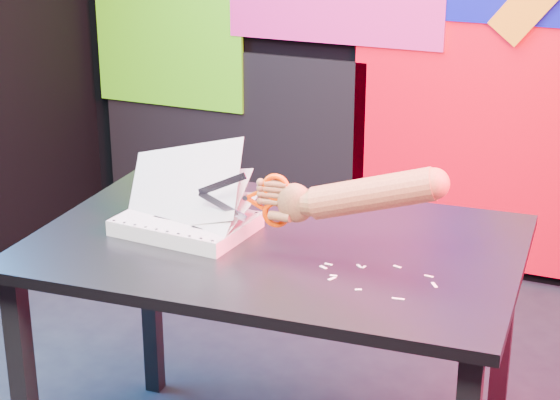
% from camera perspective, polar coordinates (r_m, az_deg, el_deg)
% --- Properties ---
extents(backdrop, '(2.88, 0.05, 2.08)m').
position_cam_1_polar(backdrop, '(3.89, 7.63, 9.23)').
color(backdrop, '#EF0019').
rests_on(backdrop, ground).
extents(work_table, '(1.30, 0.92, 0.75)m').
position_cam_1_polar(work_table, '(2.44, -0.24, -4.36)').
color(work_table, '#272727').
rests_on(work_table, ground).
extents(printout_stack, '(0.38, 0.27, 0.26)m').
position_cam_1_polar(printout_stack, '(2.47, -5.75, -1.31)').
color(printout_stack, beige).
rests_on(printout_stack, work_table).
extents(scissors, '(0.24, 0.03, 0.14)m').
position_cam_1_polar(scissors, '(2.31, -0.65, -0.01)').
color(scissors, '#A3AABA').
rests_on(scissors, printout_stack).
extents(hand_forearm, '(0.46, 0.11, 0.17)m').
position_cam_1_polar(hand_forearm, '(2.24, 4.84, 0.30)').
color(hand_forearm, '#AC6F3A').
rests_on(hand_forearm, work_table).
extents(paper_clippings, '(0.29, 0.18, 0.00)m').
position_cam_1_polar(paper_clippings, '(2.21, 5.59, -4.65)').
color(paper_clippings, white).
rests_on(paper_clippings, work_table).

